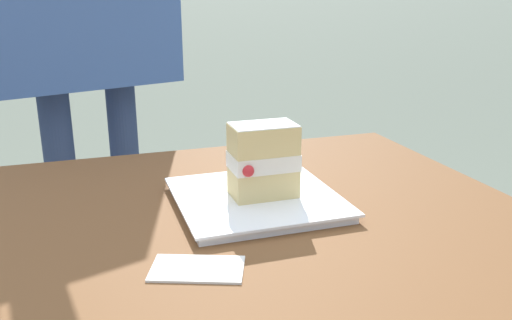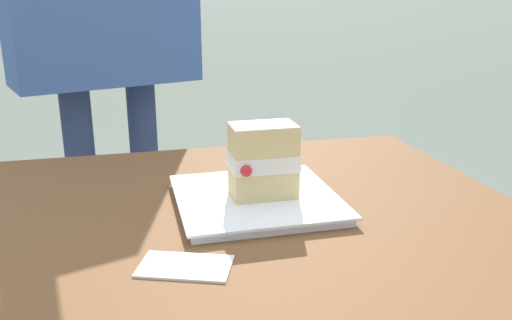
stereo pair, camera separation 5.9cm
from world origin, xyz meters
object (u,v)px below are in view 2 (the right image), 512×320
Objects in this scene: dessert_fork at (265,163)px; paper_napkin at (185,266)px; dessert_plate at (256,199)px; cake_slice at (263,160)px.

paper_napkin is (-0.20, -0.36, -0.00)m from dessert_fork.
dessert_plate reaches higher than paper_napkin.
cake_slice is (0.01, -0.00, 0.06)m from dessert_plate.
dessert_fork is at bearing 71.17° from dessert_plate.
cake_slice is at bearing -22.66° from dessert_plate.
dessert_plate is 0.22m from paper_napkin.
dessert_plate is 0.06m from cake_slice.
paper_napkin is at bearing -129.82° from cake_slice.
dessert_plate is 0.20m from dessert_fork.
cake_slice reaches higher than paper_napkin.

